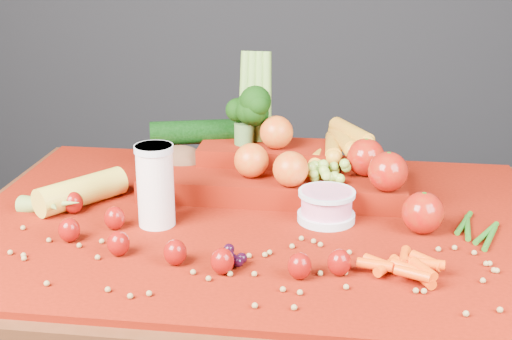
# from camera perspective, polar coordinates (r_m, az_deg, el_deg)

# --- Properties ---
(table) EXTENTS (1.10, 0.80, 0.75)m
(table) POSITION_cam_1_polar(r_m,az_deg,el_deg) (1.36, -0.11, -8.03)
(table) COLOR #3B1D0D
(table) RESTS_ON ground
(red_cloth) EXTENTS (1.05, 0.75, 0.01)m
(red_cloth) POSITION_cam_1_polar(r_m,az_deg,el_deg) (1.32, -0.12, -4.14)
(red_cloth) COLOR #770F03
(red_cloth) RESTS_ON table
(milk_glass) EXTENTS (0.07, 0.07, 0.15)m
(milk_glass) POSITION_cam_1_polar(r_m,az_deg,el_deg) (1.28, -8.06, -1.01)
(milk_glass) COLOR white
(milk_glass) RESTS_ON red_cloth
(yogurt_bowl) EXTENTS (0.11, 0.11, 0.06)m
(yogurt_bowl) POSITION_cam_1_polar(r_m,az_deg,el_deg) (1.30, 5.66, -2.79)
(yogurt_bowl) COLOR silver
(yogurt_bowl) RESTS_ON red_cloth
(strawberry_scatter) EXTENTS (0.54, 0.28, 0.05)m
(strawberry_scatter) POSITION_cam_1_polar(r_m,az_deg,el_deg) (1.21, -6.91, -5.07)
(strawberry_scatter) COLOR maroon
(strawberry_scatter) RESTS_ON red_cloth
(dark_grape_cluster) EXTENTS (0.06, 0.05, 0.03)m
(dark_grape_cluster) POSITION_cam_1_polar(r_m,az_deg,el_deg) (1.14, -2.04, -6.95)
(dark_grape_cluster) COLOR black
(dark_grape_cluster) RESTS_ON red_cloth
(soybean_scatter) EXTENTS (0.84, 0.24, 0.01)m
(soybean_scatter) POSITION_cam_1_polar(r_m,az_deg,el_deg) (1.14, -1.51, -7.67)
(soybean_scatter) COLOR olive
(soybean_scatter) RESTS_ON red_cloth
(corn_ear) EXTENTS (0.25, 0.26, 0.06)m
(corn_ear) POSITION_cam_1_polar(r_m,az_deg,el_deg) (1.39, -15.40, -2.34)
(corn_ear) COLOR gold
(corn_ear) RESTS_ON red_cloth
(potato) EXTENTS (0.11, 0.08, 0.08)m
(potato) POSITION_cam_1_polar(r_m,az_deg,el_deg) (1.50, -6.04, 0.55)
(potato) COLOR #55361F
(potato) RESTS_ON red_cloth
(baby_carrot_pile) EXTENTS (0.18, 0.18, 0.03)m
(baby_carrot_pile) POSITION_cam_1_polar(r_m,az_deg,el_deg) (1.13, 11.54, -7.58)
(baby_carrot_pile) COLOR #EB4408
(baby_carrot_pile) RESTS_ON red_cloth
(green_bean_pile) EXTENTS (0.14, 0.12, 0.01)m
(green_bean_pile) POSITION_cam_1_polar(r_m,az_deg,el_deg) (1.32, 17.28, -4.63)
(green_bean_pile) COLOR #205D15
(green_bean_pile) RESTS_ON red_cloth
(produce_mound) EXTENTS (0.60, 0.35, 0.27)m
(produce_mound) POSITION_cam_1_polar(r_m,az_deg,el_deg) (1.44, 2.26, 0.60)
(produce_mound) COLOR #770F03
(produce_mound) RESTS_ON red_cloth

